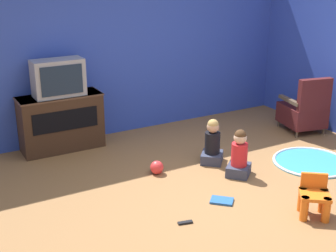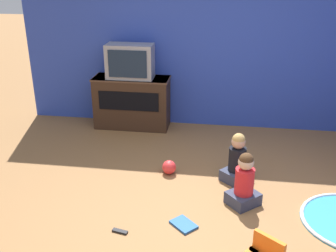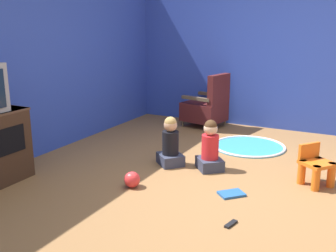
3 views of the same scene
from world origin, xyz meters
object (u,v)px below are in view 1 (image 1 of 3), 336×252
book (222,201)px  remote_control (185,223)px  tv_cabinet (61,122)px  black_armchair (304,111)px  child_watching_center (212,144)px  television (58,78)px  child_watching_left (239,156)px  toy_ball (157,167)px  yellow_kid_chair (314,199)px

book → remote_control: size_ratio=1.88×
tv_cabinet → black_armchair: size_ratio=1.28×
black_armchair → child_watching_center: size_ratio=1.49×
tv_cabinet → remote_control: 2.60m
television → remote_control: (0.46, -2.50, -1.01)m
television → book: size_ratio=2.29×
television → child_watching_center: size_ratio=1.14×
child_watching_center → remote_control: bearing=177.6°
child_watching_left → child_watching_center: size_ratio=1.00×
child_watching_left → toy_ball: child_watching_left is taller
television → child_watching_center: 2.21m
remote_control → yellow_kid_chair: bearing=170.4°
black_armchair → yellow_kid_chair: black_armchair is taller
remote_control → book: bearing=-149.6°
yellow_kid_chair → child_watching_left: size_ratio=0.72×
yellow_kid_chair → remote_control: yellow_kid_chair is taller
television → yellow_kid_chair: bearing=-60.6°
child_watching_left → child_watching_center: same height
child_watching_left → child_watching_center: bearing=56.8°
television → tv_cabinet: bearing=90.0°
toy_ball → book: toy_ball is taller
yellow_kid_chair → toy_ball: bearing=156.5°
child_watching_center → television: bearing=90.1°
television → remote_control: bearing=-79.6°
child_watching_center → yellow_kid_chair: bearing=-133.1°
child_watching_left → remote_control: bearing=168.2°
black_armchair → book: bearing=38.8°
child_watching_left → remote_control: (-1.15, -0.64, -0.25)m
tv_cabinet → remote_control: tv_cabinet is taller
black_armchair → child_watching_left: black_armchair is taller
child_watching_center → book: bearing=-166.7°
black_armchair → toy_ball: bearing=16.9°
toy_ball → tv_cabinet: bearing=119.0°
remote_control → toy_ball: bearing=-91.8°
tv_cabinet → child_watching_center: bearing=-42.4°
book → remote_control: bearing=61.7°
child_watching_left → television: bearing=90.1°
yellow_kid_chair → remote_control: bearing=-164.9°
black_armchair → remote_control: black_armchair is taller
yellow_kid_chair → toy_ball: 1.91m
tv_cabinet → remote_control: size_ratio=7.22×
child_watching_left → book: bearing=177.6°
toy_ball → remote_control: toy_ball is taller
black_armchair → tv_cabinet: bearing=-6.5°
child_watching_center → book: child_watching_center is taller
television → remote_control: size_ratio=4.31×
book → child_watching_center: bearing=-74.6°
tv_cabinet → television: size_ratio=1.68×
child_watching_center → toy_ball: child_watching_center is taller
television → toy_ball: 1.80m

